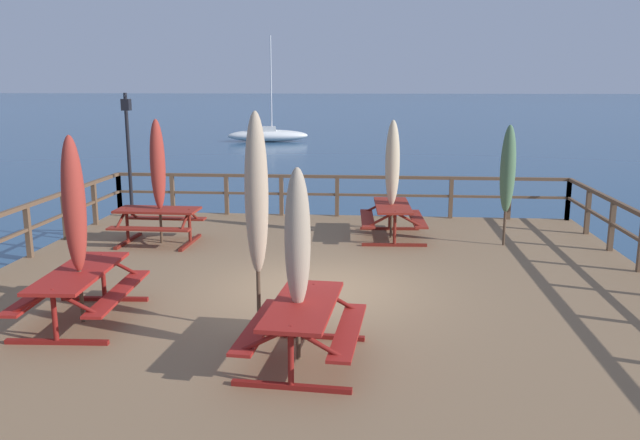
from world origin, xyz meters
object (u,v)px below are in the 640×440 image
Objects in this scene: patio_umbrella_short_front at (158,165)px; patio_umbrella_tall_back_right at (508,170)px; patio_umbrella_short_back at (74,205)px; patio_umbrella_short_mid at (257,195)px; picnic_table_back_left at (303,319)px; lamp_post_hooked at (128,137)px; picnic_table_back_right at (158,218)px; sailboat_distant at (268,135)px; patio_umbrella_tall_mid_left at (298,240)px; picnic_table_mid_right at (392,213)px; picnic_table_mid_left at (80,284)px; patio_umbrella_tall_front at (392,164)px.

patio_umbrella_short_front is 7.45m from patio_umbrella_tall_back_right.
patio_umbrella_short_mid is (2.64, -0.16, 0.22)m from patio_umbrella_short_back.
lamp_post_hooked is (-5.40, 8.36, 1.55)m from picnic_table_back_left.
lamp_post_hooked is (-1.56, 2.53, 1.56)m from picnic_table_back_right.
patio_umbrella_short_front is 0.35× the size of sailboat_distant.
picnic_table_back_left is at bearing -17.94° from patio_umbrella_short_back.
picnic_table_back_right is 0.73× the size of patio_umbrella_tall_mid_left.
picnic_table_back_right is at bearing -169.45° from picnic_table_mid_right.
patio_umbrella_short_back is (-3.37, 1.09, 1.18)m from picnic_table_back_left.
patio_umbrella_tall_mid_left is at bearing -17.92° from picnic_table_mid_left.
lamp_post_hooked is (-9.05, 2.08, 0.47)m from patio_umbrella_tall_back_right.
patio_umbrella_short_back reaches higher than patio_umbrella_tall_back_right.
sailboat_distant is (-3.44, 34.58, -2.01)m from patio_umbrella_short_front.
picnic_table_back_left is at bearing -51.95° from patio_umbrella_short_mid.
picnic_table_back_left is at bearing -56.66° from picnic_table_back_right.
patio_umbrella_short_mid is 1.19× the size of patio_umbrella_tall_back_right.
picnic_table_mid_right is 5.26m from patio_umbrella_short_front.
sailboat_distant is (-3.85, 39.34, -2.03)m from patio_umbrella_short_back.
patio_umbrella_tall_front is at bearing 10.73° from picnic_table_back_right.
picnic_table_mid_left is (-3.40, 1.14, 0.01)m from picnic_table_back_left.
lamp_post_hooked reaches higher than patio_umbrella_short_back.
picnic_table_mid_right is 34.72m from sailboat_distant.
patio_umbrella_short_back reaches higher than picnic_table_mid_left.
sailboat_distant is (-1.82, 32.07, -2.41)m from lamp_post_hooked.
lamp_post_hooked reaches higher than picnic_table_back_right.
patio_umbrella_tall_mid_left is 9.88m from lamp_post_hooked.
sailboat_distant is at bearing 95.59° from picnic_table_back_right.
lamp_post_hooked is at bearing 122.69° from patio_umbrella_tall_mid_left.
picnic_table_back_left is 0.26× the size of sailboat_distant.
patio_umbrella_short_back is at bearing -129.17° from picnic_table_mid_right.
patio_umbrella_short_front is 34.81m from sailboat_distant.
patio_umbrella_tall_front is (1.31, 6.73, 0.13)m from patio_umbrella_tall_mid_left.
patio_umbrella_short_back is 1.01× the size of patio_umbrella_short_front.
picnic_table_back_right is 5.19m from picnic_table_mid_right.
picnic_table_back_left is 0.91× the size of picnic_table_mid_left.
patio_umbrella_short_front reaches higher than picnic_table_back_left.
patio_umbrella_short_back reaches higher than patio_umbrella_tall_front.
patio_umbrella_short_back reaches higher than picnic_table_back_right.
patio_umbrella_short_back is 0.35× the size of sailboat_distant.
patio_umbrella_tall_back_right reaches higher than picnic_table_back_left.
picnic_table_mid_right is 0.26× the size of sailboat_distant.
picnic_table_back_left is 7.35m from patio_umbrella_tall_back_right.
patio_umbrella_short_mid is at bearing -4.37° from picnic_table_mid_left.
picnic_table_back_right is 0.23× the size of sailboat_distant.
patio_umbrella_tall_front is at bearing 78.98° from patio_umbrella_tall_mid_left.
picnic_table_mid_right is at bearing 78.78° from patio_umbrella_tall_mid_left.
patio_umbrella_tall_front is (-0.02, 0.01, 1.13)m from picnic_table_mid_right.
picnic_table_back_right is at bearing -153.74° from patio_umbrella_short_front.
patio_umbrella_short_front is 1.04× the size of patio_umbrella_tall_back_right.
lamp_post_hooked is at bearing 166.70° from patio_umbrella_tall_front.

